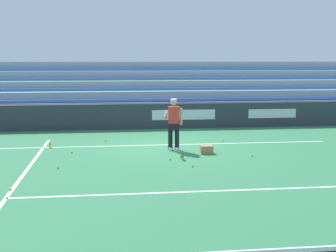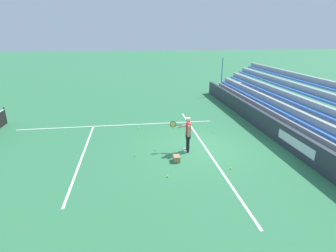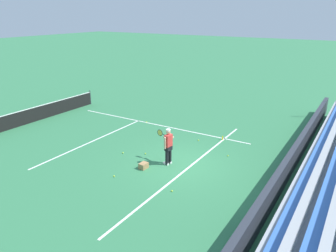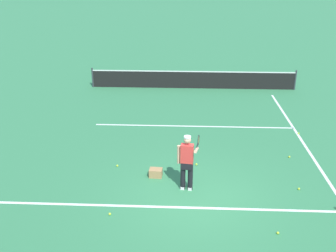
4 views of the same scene
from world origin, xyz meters
The scene contains 17 objects.
ground_plane centered at (0.00, 0.00, 0.00)m, with size 160.00×160.00×0.00m, color #337A4C.
court_baseline_white centered at (0.00, -0.50, 0.00)m, with size 12.00×0.10×0.01m, color white.
court_sideline_white centered at (4.11, 4.00, 0.00)m, with size 0.10×12.00×0.01m, color white.
court_service_line_white centered at (0.00, 5.50, 0.00)m, with size 8.22×0.10×0.01m, color white.
back_wall_sponsor_board centered at (-0.01, -4.53, 0.55)m, with size 24.96×0.25×1.10m.
bleacher_stand centered at (0.00, -6.75, 0.76)m, with size 23.71×3.20×3.40m.
tennis_player centered at (-0.27, 0.50, 0.89)m, with size 0.66×0.97×1.71m.
ball_box_cardboard centered at (-1.25, 1.20, 0.13)m, with size 0.40×0.30×0.26m, color #A87F51.
tennis_ball_toward_net centered at (-2.32, -0.95, 0.03)m, with size 0.07×0.07×0.07m, color #CCE533.
tennis_ball_near_player centered at (4.14, 4.86, 0.03)m, with size 0.07×0.07×0.07m, color #CCE533.
tennis_ball_far_left centered at (3.06, 0.60, 0.03)m, with size 0.07×0.07×0.07m, color #CCE533.
tennis_ball_by_box centered at (-2.58, 1.80, 0.03)m, with size 0.07×0.07×0.07m, color #CCE533.
tennis_ball_stray_back centered at (2.00, -1.55, 0.03)m, with size 0.07×0.07×0.07m, color #CCE533.
tennis_ball_far_right centered at (0.05, 2.02, 0.03)m, with size 0.07×0.07×0.07m, color #CCE533.
tennis_ball_on_baseline centered at (-0.46, 3.04, 0.03)m, with size 0.07×0.07×0.07m, color #CCE533.
tennis_ball_midcourt centered at (3.29, 2.74, 0.03)m, with size 0.07×0.07×0.07m, color #CCE533.
water_bottle centered at (3.88, -0.47, 0.11)m, with size 0.07×0.07×0.22m, color yellow.
Camera 2 is at (-11.71, 3.09, 5.43)m, focal length 28.00 mm.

